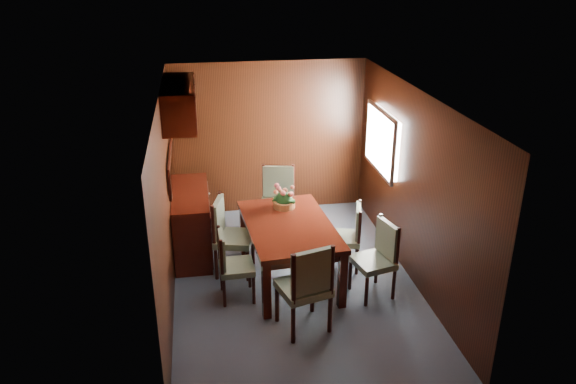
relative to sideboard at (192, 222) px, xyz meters
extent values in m
plane|color=#404A57|center=(1.25, -1.00, -0.45)|extent=(4.50, 4.50, 0.00)
cube|color=black|center=(-0.25, -1.00, 0.75)|extent=(0.02, 4.50, 2.40)
cube|color=black|center=(2.75, -1.00, 0.75)|extent=(0.02, 4.50, 2.40)
cube|color=black|center=(1.25, 1.25, 0.75)|extent=(3.00, 0.02, 2.40)
cube|color=black|center=(1.25, -3.25, 0.75)|extent=(3.00, 0.02, 2.40)
cube|color=black|center=(1.25, -1.00, 1.95)|extent=(3.00, 4.50, 0.02)
cube|color=white|center=(2.73, 0.10, 1.00)|extent=(0.14, 1.10, 0.80)
cube|color=#B2B2B7|center=(2.66, 0.10, 1.00)|extent=(0.04, 1.20, 0.90)
cube|color=black|center=(-0.22, 0.00, 0.83)|extent=(0.03, 1.36, 0.41)
cube|color=silver|center=(-0.20, 0.00, 0.83)|extent=(0.01, 1.30, 0.35)
cube|color=black|center=(-0.05, 0.00, 1.68)|extent=(0.40, 1.40, 0.50)
cube|color=black|center=(0.00, 0.00, 0.00)|extent=(0.48, 1.40, 0.90)
cube|color=black|center=(0.81, -1.72, -0.09)|extent=(0.10, 0.10, 0.72)
cube|color=black|center=(1.71, -1.65, -0.09)|extent=(0.10, 0.10, 0.72)
cube|color=black|center=(0.69, -0.20, -0.09)|extent=(0.10, 0.10, 0.72)
cube|color=black|center=(1.59, -0.13, -0.09)|extent=(0.10, 0.10, 0.72)
cube|color=black|center=(1.20, -0.92, 0.21)|extent=(1.03, 1.60, 0.10)
cube|color=black|center=(1.20, -0.92, 0.30)|extent=(1.16, 1.74, 0.06)
cylinder|color=black|center=(0.34, -1.07, -0.27)|extent=(0.04, 0.04, 0.36)
cylinder|color=black|center=(0.35, -1.43, -0.27)|extent=(0.04, 0.04, 0.36)
cylinder|color=black|center=(0.68, -1.06, -0.27)|extent=(0.04, 0.04, 0.36)
cylinder|color=black|center=(0.70, -1.42, -0.27)|extent=(0.04, 0.04, 0.36)
cube|color=#607156|center=(0.52, -1.25, -0.04)|extent=(0.42, 0.43, 0.07)
cylinder|color=black|center=(0.33, -1.07, 0.20)|extent=(0.04, 0.04, 0.48)
cylinder|color=black|center=(0.34, -1.43, 0.20)|extent=(0.04, 0.04, 0.48)
cube|color=#607156|center=(0.35, -1.25, 0.22)|extent=(0.07, 0.39, 0.40)
cylinder|color=black|center=(0.39, -0.39, -0.24)|extent=(0.05, 0.05, 0.42)
cylinder|color=black|center=(0.28, -0.80, -0.24)|extent=(0.05, 0.05, 0.42)
cylinder|color=black|center=(0.79, -0.49, -0.24)|extent=(0.05, 0.05, 0.42)
cylinder|color=black|center=(0.68, -0.90, -0.24)|extent=(0.05, 0.05, 0.42)
cube|color=#607156|center=(0.54, -0.64, 0.03)|extent=(0.58, 0.59, 0.09)
cylinder|color=black|center=(0.38, -0.38, 0.31)|extent=(0.05, 0.05, 0.55)
cylinder|color=black|center=(0.27, -0.79, 0.31)|extent=(0.05, 0.05, 0.55)
cube|color=#607156|center=(0.35, -0.59, 0.33)|extent=(0.18, 0.45, 0.47)
cylinder|color=black|center=(2.37, -1.60, -0.26)|extent=(0.04, 0.04, 0.39)
cylinder|color=black|center=(2.27, -1.21, -0.26)|extent=(0.04, 0.04, 0.39)
cylinder|color=black|center=(2.00, -1.69, -0.26)|extent=(0.04, 0.04, 0.39)
cylinder|color=black|center=(1.91, -1.30, -0.26)|extent=(0.04, 0.04, 0.39)
cube|color=#607156|center=(2.14, -1.45, 0.00)|extent=(0.53, 0.55, 0.08)
cylinder|color=black|center=(2.38, -1.60, 0.25)|extent=(0.04, 0.04, 0.52)
cylinder|color=black|center=(2.28, -1.21, 0.25)|extent=(0.04, 0.04, 0.52)
cube|color=#607156|center=(2.31, -1.41, 0.27)|extent=(0.16, 0.42, 0.44)
cylinder|color=black|center=(2.09, -0.97, -0.27)|extent=(0.04, 0.04, 0.36)
cylinder|color=black|center=(2.19, -0.62, -0.27)|extent=(0.04, 0.04, 0.36)
cylinder|color=black|center=(1.75, -0.88, -0.27)|extent=(0.04, 0.04, 0.36)
cylinder|color=black|center=(1.85, -0.52, -0.27)|extent=(0.04, 0.04, 0.36)
cube|color=#607156|center=(1.97, -0.75, -0.03)|extent=(0.51, 0.52, 0.07)
cylinder|color=black|center=(2.10, -0.98, 0.21)|extent=(0.04, 0.04, 0.48)
cylinder|color=black|center=(2.20, -0.62, 0.21)|extent=(0.04, 0.04, 0.48)
cube|color=#607156|center=(2.13, -0.79, 0.23)|extent=(0.16, 0.39, 0.41)
cylinder|color=black|center=(1.03, -2.22, -0.23)|extent=(0.05, 0.05, 0.44)
cylinder|color=black|center=(1.46, -2.10, -0.23)|extent=(0.05, 0.05, 0.44)
cylinder|color=black|center=(0.92, -1.81, -0.23)|extent=(0.05, 0.05, 0.44)
cylinder|color=black|center=(1.35, -1.69, -0.23)|extent=(0.05, 0.05, 0.44)
cube|color=#607156|center=(1.19, -1.95, 0.05)|extent=(0.63, 0.61, 0.09)
cylinder|color=black|center=(1.03, -2.23, 0.34)|extent=(0.05, 0.05, 0.58)
cylinder|color=black|center=(1.47, -2.11, 0.34)|extent=(0.05, 0.05, 0.58)
cube|color=#607156|center=(1.24, -2.15, 0.37)|extent=(0.47, 0.19, 0.49)
cylinder|color=black|center=(1.49, 0.43, -0.24)|extent=(0.05, 0.05, 0.42)
cylinder|color=black|center=(1.07, 0.52, -0.24)|extent=(0.05, 0.05, 0.42)
cylinder|color=black|center=(1.40, 0.03, -0.24)|extent=(0.05, 0.05, 0.42)
cylinder|color=black|center=(0.98, 0.12, -0.24)|extent=(0.05, 0.05, 0.42)
cube|color=#607156|center=(1.24, 0.27, 0.03)|extent=(0.58, 0.57, 0.09)
cylinder|color=black|center=(1.49, 0.44, 0.31)|extent=(0.05, 0.05, 0.56)
cylinder|color=black|center=(1.07, 0.53, 0.31)|extent=(0.05, 0.05, 0.56)
cube|color=#607156|center=(1.28, 0.46, 0.34)|extent=(0.46, 0.16, 0.47)
cylinder|color=#BB7139|center=(1.22, -0.43, 0.37)|extent=(0.29, 0.29, 0.09)
sphere|color=#17451A|center=(1.22, -0.43, 0.44)|extent=(0.22, 0.22, 0.22)
camera|label=1|loc=(0.18, -7.07, 3.41)|focal=35.00mm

